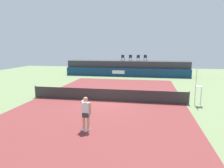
# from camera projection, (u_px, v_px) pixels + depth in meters

# --- Properties ---
(ground_plane) EXTENTS (48.00, 48.00, 0.00)m
(ground_plane) POSITION_uv_depth(u_px,v_px,m) (113.00, 93.00, 19.02)
(ground_plane) COLOR #6B7F51
(court_inner) EXTENTS (12.00, 22.00, 0.00)m
(court_inner) POSITION_uv_depth(u_px,v_px,m) (107.00, 101.00, 16.11)
(court_inner) COLOR maroon
(court_inner) RESTS_ON ground
(sponsor_wall) EXTENTS (18.00, 0.22, 1.20)m
(sponsor_wall) POSITION_uv_depth(u_px,v_px,m) (126.00, 73.00, 29.07)
(sponsor_wall) COLOR navy
(sponsor_wall) RESTS_ON ground
(spectator_platform) EXTENTS (18.00, 2.80, 2.20)m
(spectator_platform) POSITION_uv_depth(u_px,v_px,m) (127.00, 68.00, 30.72)
(spectator_platform) COLOR #38383D
(spectator_platform) RESTS_ON ground
(spectator_chair_far_left) EXTENTS (0.47, 0.47, 0.89)m
(spectator_chair_far_left) POSITION_uv_depth(u_px,v_px,m) (123.00, 57.00, 30.22)
(spectator_chair_far_left) COLOR #1E232D
(spectator_chair_far_left) RESTS_ON spectator_platform
(spectator_chair_left) EXTENTS (0.45, 0.45, 0.89)m
(spectator_chair_left) POSITION_uv_depth(u_px,v_px,m) (131.00, 57.00, 30.24)
(spectator_chair_left) COLOR #1E232D
(spectator_chair_left) RESTS_ON spectator_platform
(spectator_chair_center) EXTENTS (0.46, 0.46, 0.89)m
(spectator_chair_center) POSITION_uv_depth(u_px,v_px,m) (138.00, 58.00, 29.80)
(spectator_chair_center) COLOR #1E232D
(spectator_chair_center) RESTS_ON spectator_platform
(spectator_chair_right) EXTENTS (0.46, 0.46, 0.89)m
(spectator_chair_right) POSITION_uv_depth(u_px,v_px,m) (145.00, 57.00, 30.16)
(spectator_chair_right) COLOR #1E232D
(spectator_chair_right) RESTS_ON spectator_platform
(umpire_chair) EXTENTS (0.50, 0.50, 2.76)m
(umpire_chair) POSITION_uv_depth(u_px,v_px,m) (197.00, 84.00, 14.66)
(umpire_chair) COLOR white
(umpire_chair) RESTS_ON ground
(tennis_net) EXTENTS (12.40, 0.02, 0.95)m
(tennis_net) POSITION_uv_depth(u_px,v_px,m) (107.00, 95.00, 16.03)
(tennis_net) COLOR #2D2D2D
(tennis_net) RESTS_ON ground
(net_post_near) EXTENTS (0.10, 0.10, 1.00)m
(net_post_near) POSITION_uv_depth(u_px,v_px,m) (36.00, 92.00, 17.12)
(net_post_near) COLOR #4C4C51
(net_post_near) RESTS_ON ground
(net_post_far) EXTENTS (0.10, 0.10, 1.00)m
(net_post_far) POSITION_uv_depth(u_px,v_px,m) (189.00, 98.00, 14.93)
(net_post_far) COLOR #4C4C51
(net_post_far) RESTS_ON ground
(tennis_player) EXTENTS (0.63, 1.16, 1.77)m
(tennis_player) POSITION_uv_depth(u_px,v_px,m) (86.00, 112.00, 10.24)
(tennis_player) COLOR white
(tennis_player) RESTS_ON court_inner
(tennis_ball) EXTENTS (0.07, 0.07, 0.07)m
(tennis_ball) POSITION_uv_depth(u_px,v_px,m) (145.00, 83.00, 23.97)
(tennis_ball) COLOR #D8EA33
(tennis_ball) RESTS_ON court_inner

